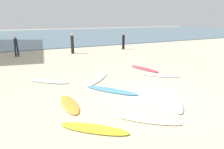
{
  "coord_description": "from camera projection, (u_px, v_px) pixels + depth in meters",
  "views": [
    {
      "loc": [
        -4.91,
        -6.58,
        3.13
      ],
      "look_at": [
        -0.04,
        2.76,
        0.3
      ],
      "focal_mm": 33.62,
      "sensor_mm": 36.0,
      "label": 1
    }
  ],
  "objects": [
    {
      "name": "surfboard_0",
      "position": [
        159.0,
        75.0,
        11.76
      ],
      "size": [
        1.92,
        1.91,
        0.06
      ],
      "primitive_type": "ellipsoid",
      "rotation": [
        0.0,
        0.0,
        3.93
      ],
      "color": "white",
      "rests_on": "ground_plane"
    },
    {
      "name": "surfboard_3",
      "position": [
        97.0,
        79.0,
        10.99
      ],
      "size": [
        2.18,
        2.15,
        0.07
      ],
      "primitive_type": "ellipsoid",
      "rotation": [
        0.0,
        0.0,
        -0.79
      ],
      "color": "white",
      "rests_on": "ground_plane"
    },
    {
      "name": "beachgoer_near",
      "position": [
        16.0,
        45.0,
        17.55
      ],
      "size": [
        0.34,
        0.33,
        1.71
      ],
      "rotation": [
        0.0,
        0.0,
        3.36
      ],
      "color": "#191E33",
      "rests_on": "ground_plane"
    },
    {
      "name": "surfboard_1",
      "position": [
        149.0,
        120.0,
        6.62
      ],
      "size": [
        1.81,
        1.75,
        0.06
      ],
      "primitive_type": "ellipsoid",
      "rotation": [
        0.0,
        0.0,
        3.95
      ],
      "color": "#F9EAC1",
      "rests_on": "ground_plane"
    },
    {
      "name": "surfboard_8",
      "position": [
        174.0,
        101.0,
        8.12
      ],
      "size": [
        1.77,
        2.26,
        0.08
      ],
      "primitive_type": "ellipsoid",
      "rotation": [
        0.0,
        0.0,
        2.54
      ],
      "color": "white",
      "rests_on": "ground_plane"
    },
    {
      "name": "surfboard_4",
      "position": [
        49.0,
        81.0,
        10.67
      ],
      "size": [
        2.0,
        2.01,
        0.08
      ],
      "primitive_type": "ellipsoid",
      "rotation": [
        0.0,
        0.0,
        3.92
      ],
      "color": "white",
      "rests_on": "ground_plane"
    },
    {
      "name": "beachgoer_mid",
      "position": [
        72.0,
        42.0,
        18.94
      ],
      "size": [
        0.38,
        0.38,
        1.86
      ],
      "rotation": [
        0.0,
        0.0,
        0.52
      ],
      "color": "black",
      "rests_on": "ground_plane"
    },
    {
      "name": "beachgoer_far",
      "position": [
        123.0,
        40.0,
        21.72
      ],
      "size": [
        0.36,
        0.36,
        1.65
      ],
      "rotation": [
        0.0,
        0.0,
        0.38
      ],
      "color": "black",
      "rests_on": "ground_plane"
    },
    {
      "name": "surfboard_2",
      "position": [
        94.0,
        129.0,
        6.07
      ],
      "size": [
        1.89,
        1.82,
        0.08
      ],
      "primitive_type": "ellipsoid",
      "rotation": [
        0.0,
        0.0,
        0.82
      ],
      "color": "yellow",
      "rests_on": "ground_plane"
    },
    {
      "name": "ocean_water",
      "position": [
        31.0,
        35.0,
        39.16
      ],
      "size": [
        120.0,
        40.0,
        0.08
      ],
      "primitive_type": "cube",
      "color": "slate",
      "rests_on": "ground_plane"
    },
    {
      "name": "ground_plane",
      "position": [
        144.0,
        97.0,
        8.64
      ],
      "size": [
        120.0,
        120.0,
        0.0
      ],
      "primitive_type": "plane",
      "color": "beige"
    },
    {
      "name": "surfboard_6",
      "position": [
        144.0,
        69.0,
        13.27
      ],
      "size": [
        0.9,
        2.37,
        0.09
      ],
      "primitive_type": "ellipsoid",
      "rotation": [
        0.0,
        0.0,
        3.32
      ],
      "color": "#D1435B",
      "rests_on": "ground_plane"
    },
    {
      "name": "surfboard_7",
      "position": [
        112.0,
        90.0,
        9.3
      ],
      "size": [
        1.87,
        2.37,
        0.08
      ],
      "primitive_type": "ellipsoid",
      "rotation": [
        0.0,
        0.0,
        0.61
      ],
      "color": "#4D93DB",
      "rests_on": "ground_plane"
    },
    {
      "name": "surfboard_5",
      "position": [
        69.0,
        104.0,
        7.8
      ],
      "size": [
        0.67,
        1.99,
        0.08
      ],
      "primitive_type": "ellipsoid",
      "rotation": [
        0.0,
        0.0,
        -0.06
      ],
      "color": "#F29F36",
      "rests_on": "ground_plane"
    }
  ]
}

